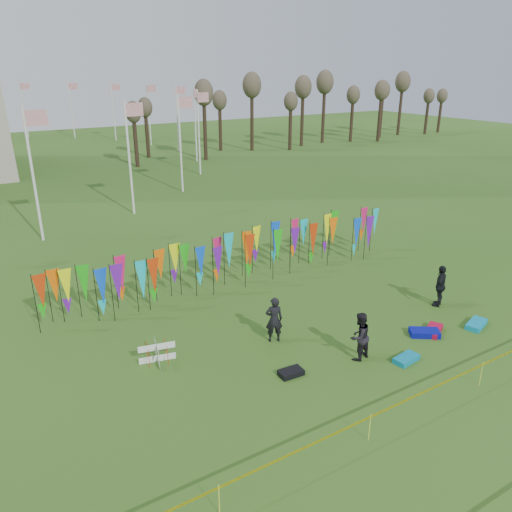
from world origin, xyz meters
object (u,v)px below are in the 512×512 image
person_left (274,319)px  kite_bag_turquoise (406,359)px  person_mid (359,336)px  box_kite (157,353)px  kite_bag_red (433,330)px  kite_bag_teal (476,324)px  kite_bag_black (291,373)px  kite_bag_blue (424,333)px  person_right (440,286)px

person_left → kite_bag_turquoise: person_left is taller
person_left → person_mid: bearing=148.5°
box_kite → kite_bag_red: bearing=-20.4°
box_kite → kite_bag_turquoise: box_kite is taller
person_mid → kite_bag_red: 4.00m
box_kite → kite_bag_teal: size_ratio=0.66×
kite_bag_teal → kite_bag_black: bearing=172.1°
kite_bag_turquoise → kite_bag_blue: size_ratio=0.88×
kite_bag_blue → kite_bag_black: 6.17m
person_mid → kite_bag_teal: 5.94m
person_left → kite_bag_red: person_left is taller
kite_bag_blue → kite_bag_teal: bearing=-14.7°
kite_bag_black → kite_bag_teal: bearing=-7.9°
kite_bag_black → kite_bag_red: bearing=-5.2°
box_kite → kite_bag_red: 10.98m
box_kite → person_right: size_ratio=0.39×
kite_bag_blue → kite_bag_teal: size_ratio=1.00×
kite_bag_turquoise → kite_bag_black: size_ratio=1.18×
kite_bag_blue → kite_bag_black: bearing=174.8°
kite_bag_blue → kite_bag_black: size_ratio=1.35×
person_left → kite_bag_red: size_ratio=1.63×
person_right → kite_bag_blue: bearing=3.2°
person_right → kite_bag_turquoise: bearing=1.0°
kite_bag_black → person_mid: bearing=-8.8°
kite_bag_black → person_left: bearing=71.0°
person_left → kite_bag_turquoise: 5.08m
box_kite → kite_bag_blue: (9.80, -3.79, -0.26)m
kite_bag_red → person_left: bearing=153.9°
kite_bag_red → kite_bag_black: size_ratio=1.34×
box_kite → kite_bag_black: box_kite is taller
kite_bag_black → kite_bag_blue: bearing=-5.2°
box_kite → kite_bag_turquoise: (7.76, -4.72, -0.28)m
kite_bag_turquoise → kite_bag_red: bearing=19.6°
person_left → kite_bag_turquoise: bearing=154.2°
box_kite → person_right: 12.67m
person_mid → kite_bag_black: person_mid is taller
person_left → person_right: person_right is taller
person_right → kite_bag_blue: size_ratio=1.68×
person_mid → kite_bag_teal: size_ratio=1.61×
person_left → kite_bag_blue: size_ratio=1.63×
person_left → kite_bag_teal: bearing=178.8°
person_left → person_mid: size_ratio=1.01×
person_mid → kite_bag_turquoise: person_mid is taller
person_right → box_kite: bearing=-37.0°
person_mid → person_left: bearing=-63.0°
person_mid → kite_bag_red: bearing=168.7°
kite_bag_turquoise → kite_bag_blue: 2.25m
person_mid → person_right: size_ratio=0.96×
kite_bag_blue → kite_bag_black: (-6.14, 0.56, -0.02)m
person_mid → kite_bag_turquoise: size_ratio=1.84×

